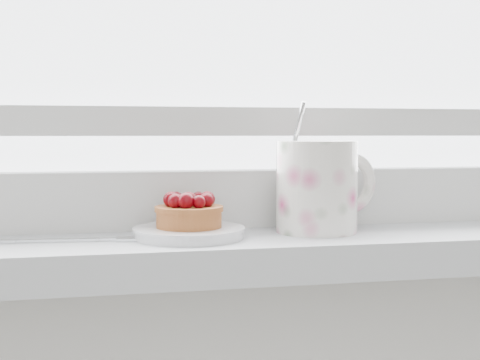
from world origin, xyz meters
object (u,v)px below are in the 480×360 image
object	(u,v)px
saucer	(189,233)
floral_mug	(319,184)
raspberry_tart	(189,212)
fork	(85,240)

from	to	relation	value
saucer	floral_mug	size ratio (longest dim) A/B	0.81
saucer	floral_mug	bearing A→B (deg)	5.21
saucer	raspberry_tart	distance (m)	0.02
saucer	floral_mug	world-z (taller)	floral_mug
raspberry_tart	fork	size ratio (longest dim) A/B	0.42
saucer	floral_mug	xyz separation A→B (m)	(0.16, 0.01, 0.05)
floral_mug	saucer	bearing A→B (deg)	-174.79
saucer	fork	xyz separation A→B (m)	(-0.11, 0.00, -0.00)
floral_mug	fork	xyz separation A→B (m)	(-0.27, -0.01, -0.05)
raspberry_tart	saucer	bearing A→B (deg)	62.60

